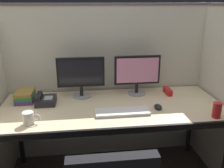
{
  "coord_description": "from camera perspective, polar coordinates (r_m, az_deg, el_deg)",
  "views": [
    {
      "loc": [
        -0.25,
        -1.61,
        1.6
      ],
      "look_at": [
        0.0,
        0.35,
        0.92
      ],
      "focal_mm": 39.41,
      "sensor_mm": 36.0,
      "label": 1
    }
  ],
  "objects": [
    {
      "name": "computer_mouse",
      "position": [
        2.08,
        10.63,
        -5.22
      ],
      "size": [
        0.06,
        0.1,
        0.04
      ],
      "color": "black",
      "rests_on": "desk"
    },
    {
      "name": "cubicle_partition_rear",
      "position": [
        2.5,
        -1.14,
        0.09
      ],
      "size": [
        2.21,
        0.06,
        1.57
      ],
      "color": "beige",
      "rests_on": "ground"
    },
    {
      "name": "coffee_mug",
      "position": [
        1.89,
        -18.73,
        -7.5
      ],
      "size": [
        0.13,
        0.08,
        0.09
      ],
      "color": "silver",
      "rests_on": "desk"
    },
    {
      "name": "desk",
      "position": [
        2.12,
        0.21,
        -6.43
      ],
      "size": [
        1.9,
        0.8,
        0.74
      ],
      "color": "beige",
      "rests_on": "ground"
    },
    {
      "name": "desk_phone",
      "position": [
        2.22,
        -15.24,
        -3.62
      ],
      "size": [
        0.17,
        0.19,
        0.09
      ],
      "color": "black",
      "rests_on": "desk"
    },
    {
      "name": "monitor_left",
      "position": [
        2.25,
        -7.23,
        2.18
      ],
      "size": [
        0.43,
        0.17,
        0.37
      ],
      "color": "gray",
      "rests_on": "desk"
    },
    {
      "name": "monitor_right",
      "position": [
        2.31,
        5.86,
        2.71
      ],
      "size": [
        0.43,
        0.17,
        0.37
      ],
      "color": "gray",
      "rests_on": "desk"
    },
    {
      "name": "book_stack",
      "position": [
        2.32,
        -19.51,
        -2.72
      ],
      "size": [
        0.16,
        0.22,
        0.09
      ],
      "color": "#4C3366",
      "rests_on": "desk"
    },
    {
      "name": "red_stapler",
      "position": [
        2.42,
        12.8,
        -1.59
      ],
      "size": [
        0.04,
        0.15,
        0.06
      ],
      "primitive_type": "cube",
      "color": "red",
      "rests_on": "desk"
    },
    {
      "name": "soda_can",
      "position": [
        2.05,
        23.16,
        -5.6
      ],
      "size": [
        0.07,
        0.07,
        0.12
      ],
      "primitive_type": "cylinder",
      "color": "red",
      "rests_on": "desk"
    },
    {
      "name": "keyboard_main",
      "position": [
        1.97,
        2.4,
        -6.48
      ],
      "size": [
        0.43,
        0.15,
        0.02
      ],
      "primitive_type": "cube",
      "color": "silver",
      "rests_on": "desk"
    }
  ]
}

